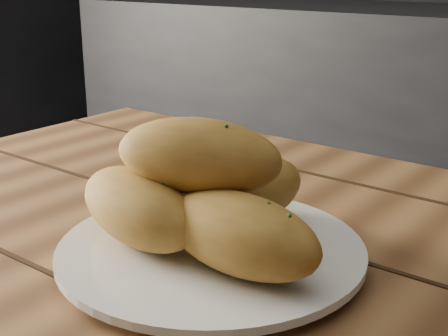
% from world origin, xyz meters
% --- Properties ---
extents(plate, '(0.29, 0.29, 0.02)m').
position_xyz_m(plate, '(0.12, 0.29, 0.76)').
color(plate, white).
rests_on(plate, table).
extents(bread_rolls, '(0.28, 0.23, 0.12)m').
position_xyz_m(bread_rolls, '(0.11, 0.29, 0.82)').
color(bread_rolls, '#BE8C35').
rests_on(bread_rolls, plate).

